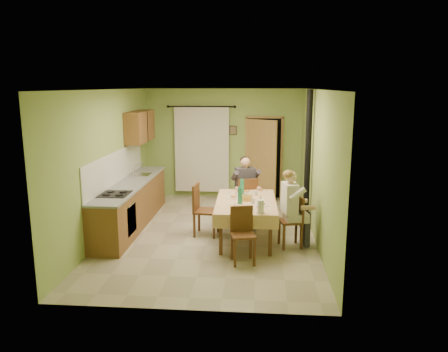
# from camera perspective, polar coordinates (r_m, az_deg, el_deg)

# --- Properties ---
(floor) EXTENTS (4.00, 6.00, 0.01)m
(floor) POSITION_cam_1_polar(r_m,az_deg,el_deg) (8.70, -1.71, -7.55)
(floor) COLOR tan
(floor) RESTS_ON ground
(room_shell) EXTENTS (4.04, 6.04, 2.82)m
(room_shell) POSITION_cam_1_polar(r_m,az_deg,el_deg) (8.28, -1.79, 4.43)
(room_shell) COLOR #8FAA57
(room_shell) RESTS_ON ground
(kitchen_run) EXTENTS (0.64, 3.64, 1.56)m
(kitchen_run) POSITION_cam_1_polar(r_m,az_deg,el_deg) (9.27, -12.02, -3.47)
(kitchen_run) COLOR brown
(kitchen_run) RESTS_ON ground
(upper_cabinets) EXTENTS (0.35, 1.40, 0.70)m
(upper_cabinets) POSITION_cam_1_polar(r_m,az_deg,el_deg) (10.27, -10.92, 6.38)
(upper_cabinets) COLOR brown
(upper_cabinets) RESTS_ON room_shell
(curtain) EXTENTS (1.70, 0.07, 2.22)m
(curtain) POSITION_cam_1_polar(r_m,az_deg,el_deg) (11.27, -2.91, 3.51)
(curtain) COLOR black
(curtain) RESTS_ON ground
(doorway) EXTENTS (0.96, 0.46, 2.15)m
(doorway) POSITION_cam_1_polar(r_m,az_deg,el_deg) (11.18, 5.10, 2.32)
(doorway) COLOR black
(doorway) RESTS_ON ground
(dining_table) EXTENTS (1.16, 1.90, 0.76)m
(dining_table) POSITION_cam_1_polar(r_m,az_deg,el_deg) (8.28, 2.87, -5.79)
(dining_table) COLOR tan
(dining_table) RESTS_ON ground
(tableware) EXTENTS (0.79, 1.60, 0.33)m
(tableware) POSITION_cam_1_polar(r_m,az_deg,el_deg) (8.06, 3.05, -2.98)
(tableware) COLOR white
(tableware) RESTS_ON dining_table
(chair_far) EXTENTS (0.54, 0.54, 0.99)m
(chair_far) POSITION_cam_1_polar(r_m,az_deg,el_deg) (9.32, 2.81, -4.35)
(chair_far) COLOR #573117
(chair_far) RESTS_ON ground
(chair_near) EXTENTS (0.45, 0.45, 0.93)m
(chair_near) POSITION_cam_1_polar(r_m,az_deg,el_deg) (7.26, 2.48, -9.11)
(chair_near) COLOR #573117
(chair_near) RESTS_ON ground
(chair_right) EXTENTS (0.46, 0.46, 0.93)m
(chair_right) POSITION_cam_1_polar(r_m,az_deg,el_deg) (8.04, 8.74, -7.15)
(chair_right) COLOR #573117
(chair_right) RESTS_ON ground
(chair_left) EXTENTS (0.49, 0.49, 1.01)m
(chair_left) POSITION_cam_1_polar(r_m,az_deg,el_deg) (8.56, -2.43, -5.81)
(chair_left) COLOR #573117
(chair_left) RESTS_ON ground
(man_far) EXTENTS (0.64, 0.57, 1.39)m
(man_far) POSITION_cam_1_polar(r_m,az_deg,el_deg) (9.19, 2.82, -0.80)
(man_far) COLOR #38333D
(man_far) RESTS_ON chair_far
(man_right) EXTENTS (0.54, 0.63, 1.39)m
(man_right) POSITION_cam_1_polar(r_m,az_deg,el_deg) (7.86, 8.78, -3.08)
(man_right) COLOR beige
(man_right) RESTS_ON chair_right
(stove_flue) EXTENTS (0.24, 0.24, 2.80)m
(stove_flue) POSITION_cam_1_polar(r_m,az_deg,el_deg) (9.01, 10.78, -0.31)
(stove_flue) COLOR black
(stove_flue) RESTS_ON ground
(picture_back) EXTENTS (0.19, 0.03, 0.23)m
(picture_back) POSITION_cam_1_polar(r_m,az_deg,el_deg) (11.21, 1.19, 5.99)
(picture_back) COLOR black
(picture_back) RESTS_ON room_shell
(picture_right) EXTENTS (0.03, 0.31, 0.21)m
(picture_right) POSITION_cam_1_polar(r_m,az_deg,el_deg) (9.47, 11.02, 5.33)
(picture_right) COLOR brown
(picture_right) RESTS_ON room_shell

